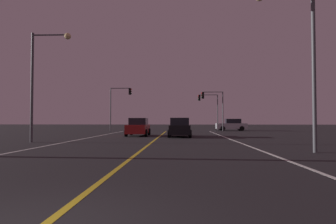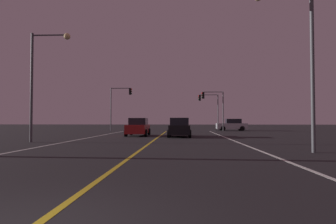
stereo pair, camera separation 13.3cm
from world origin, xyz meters
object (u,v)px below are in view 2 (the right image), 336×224
object	(u,v)px
traffic_light_near_right	(213,102)
street_lamp_left_mid	(42,71)
car_ahead_far	(179,128)
car_crossing_side	(232,125)
traffic_light_far_right	(209,104)
street_lamp_right_near	(297,47)
car_oncoming	(138,127)
traffic_light_near_left	(121,99)

from	to	relation	value
traffic_light_near_right	street_lamp_left_mid	xyz separation A→B (m)	(-13.71, -20.43, 0.78)
car_ahead_far	traffic_light_near_right	bearing A→B (deg)	-18.08
car_crossing_side	car_ahead_far	bearing A→B (deg)	65.17
traffic_light_far_right	street_lamp_left_mid	world-z (taller)	street_lamp_left_mid
car_crossing_side	traffic_light_near_right	xyz separation A→B (m)	(-3.01, -2.49, 3.19)
street_lamp_right_near	traffic_light_near_right	bearing A→B (deg)	-87.61
car_oncoming	traffic_light_near_right	distance (m)	15.04
car_oncoming	traffic_light_near_left	world-z (taller)	traffic_light_near_left
traffic_light_near_left	traffic_light_far_right	xyz separation A→B (m)	(12.64, 5.50, -0.32)
traffic_light_far_right	street_lamp_right_near	world-z (taller)	street_lamp_right_near
car_oncoming	traffic_light_near_left	xyz separation A→B (m)	(-4.29, 12.07, 3.58)
car_ahead_far	traffic_light_near_left	bearing A→B (deg)	31.10
car_crossing_side	car_oncoming	size ratio (longest dim) A/B	1.00
car_ahead_far	traffic_light_near_right	distance (m)	14.70
street_lamp_right_near	car_oncoming	bearing A→B (deg)	-55.53
car_ahead_far	traffic_light_near_left	xyz separation A→B (m)	(-8.23, 13.64, 3.58)
street_lamp_right_near	street_lamp_left_mid	xyz separation A→B (m)	(-14.79, 5.44, -0.08)
car_crossing_side	street_lamp_right_near	size ratio (longest dim) A/B	0.57
car_crossing_side	traffic_light_near_right	bearing A→B (deg)	39.59
car_crossing_side	traffic_light_far_right	distance (m)	5.39
traffic_light_near_left	street_lamp_right_near	bearing A→B (deg)	-61.98
car_crossing_side	street_lamp_left_mid	xyz separation A→B (m)	(-16.72, -22.92, 3.96)
car_ahead_far	traffic_light_near_right	size ratio (longest dim) A/B	0.80
car_oncoming	traffic_light_near_right	xyz separation A→B (m)	(8.39, 12.07, 3.19)
car_crossing_side	street_lamp_left_mid	size ratio (longest dim) A/B	0.58
traffic_light_near_right	traffic_light_near_left	world-z (taller)	traffic_light_near_left
car_crossing_side	street_lamp_right_near	distance (m)	28.71
car_oncoming	car_ahead_far	bearing A→B (deg)	68.20
street_lamp_right_near	street_lamp_left_mid	size ratio (longest dim) A/B	1.02
car_oncoming	traffic_light_near_left	bearing A→B (deg)	-160.42
car_crossing_side	car_oncoming	xyz separation A→B (m)	(-11.40, -14.56, 0.00)
car_oncoming	traffic_light_near_left	distance (m)	13.30
car_ahead_far	traffic_light_near_right	xyz separation A→B (m)	(4.45, 13.64, 3.19)
car_crossing_side	traffic_light_far_right	xyz separation A→B (m)	(-3.06, 3.01, 3.26)
traffic_light_near_right	street_lamp_right_near	xyz separation A→B (m)	(1.08, -25.87, 0.85)
car_oncoming	street_lamp_left_mid	size ratio (longest dim) A/B	0.58
car_ahead_far	street_lamp_right_near	size ratio (longest dim) A/B	0.57
traffic_light_near_left	traffic_light_far_right	distance (m)	13.78
traffic_light_near_right	street_lamp_right_near	bearing A→B (deg)	92.39
car_crossing_side	traffic_light_near_left	distance (m)	16.29
car_crossing_side	street_lamp_left_mid	bearing A→B (deg)	53.89
car_oncoming	traffic_light_far_right	world-z (taller)	traffic_light_far_right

